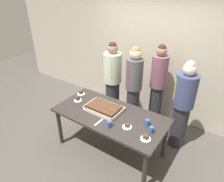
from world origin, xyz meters
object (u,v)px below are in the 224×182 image
Objects in this scene: sheet_cake at (104,108)px; drink_cup_nearest at (147,123)px; cake_server_utensil at (99,122)px; plated_slice_far_right at (146,138)px; plated_slice_far_left at (127,126)px; person_green_shirt_behind at (134,88)px; person_serving_front at (183,105)px; plated_slice_near_left at (81,93)px; drink_cup_middle at (151,130)px; person_far_right_suit at (158,85)px; plated_slice_near_right at (78,99)px; person_striped_tie_right at (113,82)px; party_table at (110,118)px; drink_cup_far_end at (109,124)px.

drink_cup_nearest is (0.80, 0.04, 0.01)m from sheet_cake.
plated_slice_far_right is at bearing 5.21° from cake_server_utensil.
cake_server_utensil is (-0.43, -0.15, -0.02)m from plated_slice_far_left.
plated_slice_far_left is 1.50× the size of drink_cup_nearest.
person_green_shirt_behind is (0.01, 1.09, 0.13)m from cake_server_utensil.
person_serving_front is at bearing 49.26° from cake_server_utensil.
plated_slice_near_left is 1.00× the size of plated_slice_far_right.
drink_cup_middle is (1.61, -0.27, 0.03)m from plated_slice_near_left.
person_far_right_suit is (0.47, 1.16, 0.08)m from sheet_cake.
sheet_cake reaches higher than plated_slice_near_left.
drink_cup_middle is 0.06× the size of person_far_right_suit.
person_green_shirt_behind is (0.73, 0.79, 0.11)m from plated_slice_near_right.
plated_slice_near_right is at bearing -62.61° from plated_slice_near_left.
plated_slice_near_right reaches higher than plated_slice_far_right.
person_striped_tie_right reaches higher than drink_cup_nearest.
cake_server_utensil is at bearing -31.63° from plated_slice_near_left.
party_table is 0.45m from plated_slice_far_left.
sheet_cake is 0.95m from plated_slice_far_right.
sheet_cake is 0.59m from plated_slice_far_left.
person_striped_tie_right is (0.23, 0.81, 0.08)m from plated_slice_near_right.
person_far_right_suit is at bearing 109.79° from drink_cup_middle.
person_far_right_suit is at bearing 48.32° from plated_slice_near_right.
person_striped_tie_right is (0.34, 0.60, 0.09)m from plated_slice_near_left.
party_table is at bearing -13.94° from sheet_cake.
drink_cup_middle reaches higher than plated_slice_near_right.
person_striped_tie_right is at bearing 114.31° from sheet_cake.
party_table is 1.13× the size of person_serving_front.
plated_slice_near_right is 1.16m from plated_slice_far_left.
person_green_shirt_behind is at bearing 99.81° from drink_cup_far_end.
drink_cup_far_end reaches higher than cake_server_utensil.
drink_cup_far_end is 0.06× the size of person_striped_tie_right.
plated_slice_far_right is at bearing 6.23° from drink_cup_far_end.
cake_server_utensil is (-0.77, -0.07, -0.02)m from plated_slice_far_right.
plated_slice_near_left is at bearing 153.79° from drink_cup_far_end.
person_serving_front reaches higher than plated_slice_far_right.
person_green_shirt_behind reaches higher than person_serving_front.
sheet_cake is at bearing -0.00° from person_serving_front.
plated_slice_far_left is 1.04m from person_green_shirt_behind.
party_table is at bearing 177.19° from drink_cup_middle.
party_table is 9.47× the size of cake_server_utensil.
party_table is 1.26m from person_far_right_suit.
sheet_cake is at bearing 136.69° from drink_cup_far_end.
plated_slice_far_left is 0.45m from cake_server_utensil.
sheet_cake is 6.23× the size of drink_cup_middle.
drink_cup_middle is (0.92, -0.08, 0.01)m from sheet_cake.
sheet_cake is 3.11× the size of cake_server_utensil.
drink_cup_nearest is at bearing 52.90° from person_green_shirt_behind.
person_serving_front is 0.95m from person_green_shirt_behind.
person_serving_front is (0.30, 0.74, 0.03)m from drink_cup_nearest.
person_serving_front is 0.96× the size of person_far_right_suit.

